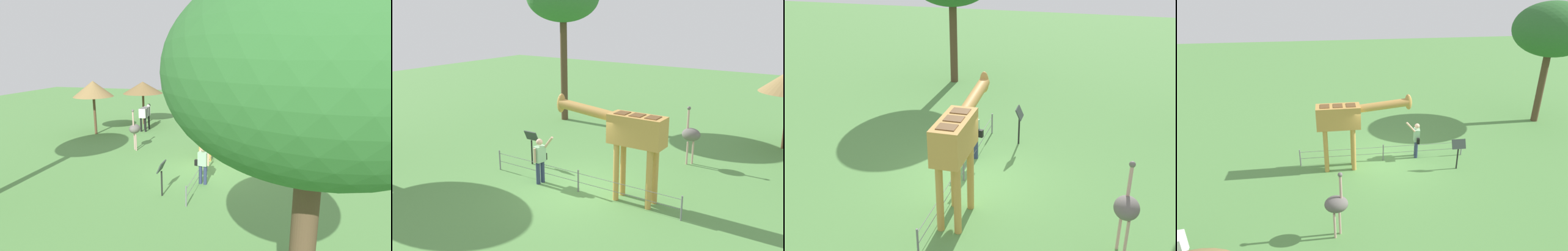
# 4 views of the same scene
# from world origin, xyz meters

# --- Properties ---
(ground_plane) EXTENTS (60.00, 60.00, 0.00)m
(ground_plane) POSITION_xyz_m (0.00, 0.00, 0.00)
(ground_plane) COLOR #568E47
(giraffe) EXTENTS (3.79, 0.70, 3.10)m
(giraffe) POSITION_xyz_m (-1.54, -0.21, 2.15)
(giraffe) COLOR #C69347
(giraffe) RESTS_ON ground_plane
(visitor) EXTENTS (0.67, 0.59, 1.72)m
(visitor) POSITION_xyz_m (1.46, 0.28, 0.90)
(visitor) COLOR navy
(visitor) RESTS_ON ground_plane
(ostrich) EXTENTS (0.70, 0.56, 2.25)m
(ostrich) POSITION_xyz_m (-2.13, -4.23, 1.18)
(ostrich) COLOR #CC9E93
(ostrich) RESTS_ON ground_plane
(info_sign) EXTENTS (0.56, 0.21, 1.32)m
(info_sign) POSITION_xyz_m (2.89, -0.93, 0.95)
(info_sign) COLOR black
(info_sign) RESTS_ON ground_plane
(wire_fence) EXTENTS (7.05, 0.05, 0.75)m
(wire_fence) POSITION_xyz_m (0.00, 0.16, 0.40)
(wire_fence) COLOR slate
(wire_fence) RESTS_ON ground_plane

